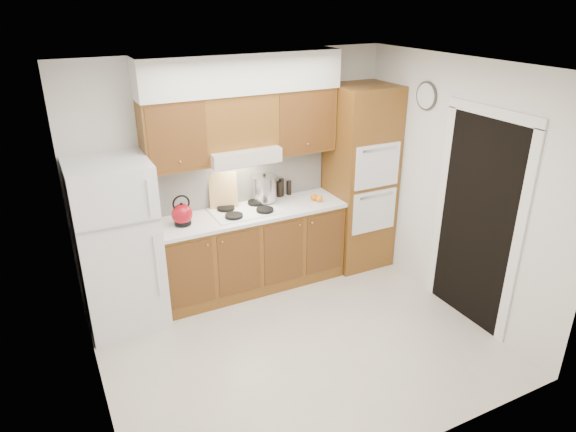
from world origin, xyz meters
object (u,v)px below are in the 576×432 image
object	(u,v)px
stock_pot	(265,188)
kettle	(182,214)
oven_cabinet	(359,178)
fridge	(118,246)

from	to	relation	value
stock_pot	kettle	bearing A→B (deg)	-169.77
oven_cabinet	kettle	distance (m)	2.18
oven_cabinet	kettle	bearing A→B (deg)	-179.84
fridge	kettle	size ratio (longest dim) A/B	7.92
fridge	stock_pot	world-z (taller)	fridge
oven_cabinet	stock_pot	bearing A→B (deg)	171.42
kettle	stock_pot	size ratio (longest dim) A/B	0.78
kettle	oven_cabinet	bearing A→B (deg)	16.64
oven_cabinet	fridge	bearing A→B (deg)	-179.30
oven_cabinet	stock_pot	size ratio (longest dim) A/B	7.90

